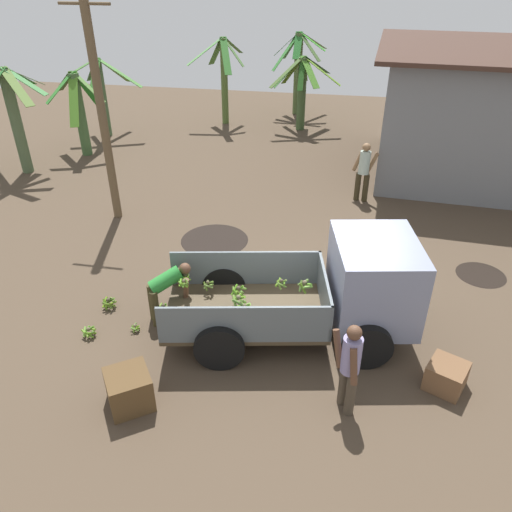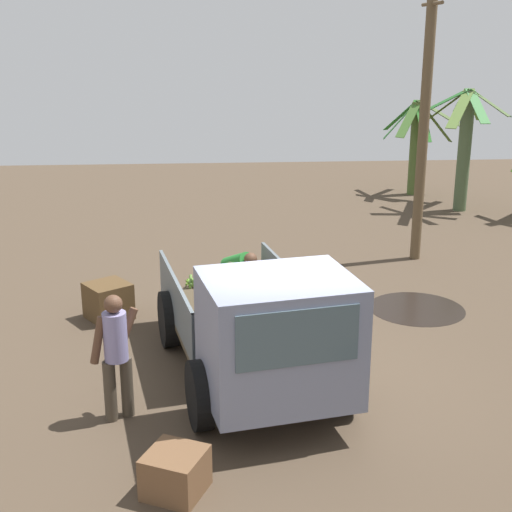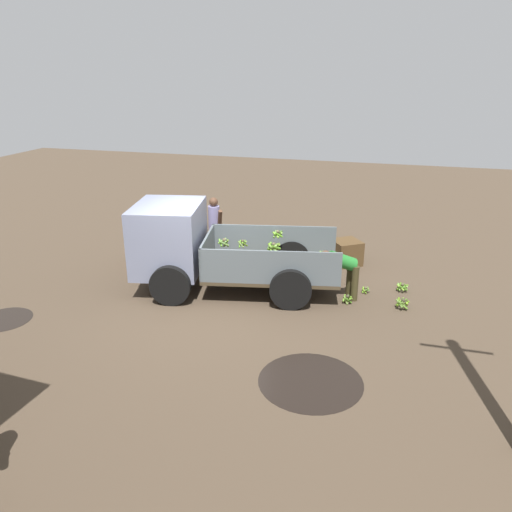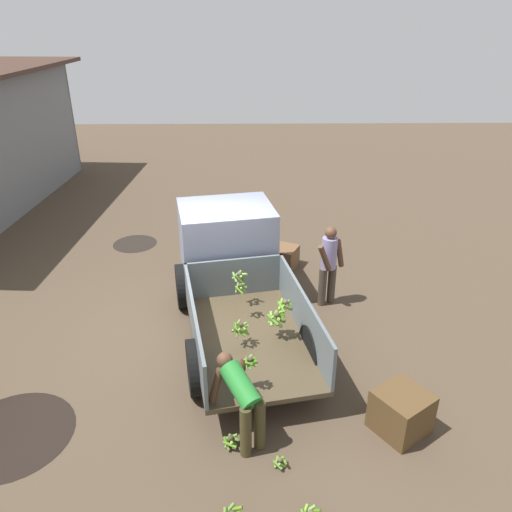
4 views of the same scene
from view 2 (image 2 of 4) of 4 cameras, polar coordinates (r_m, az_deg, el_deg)
ground at (r=9.89m, az=2.93°, el=-10.57°), size 36.00×36.00×0.00m
mud_patch_0 at (r=12.89m, az=12.72°, el=-4.12°), size 1.68×1.68×0.01m
cargo_truck at (r=9.01m, az=0.87°, el=-6.30°), size 4.71×2.69×1.92m
utility_pole at (r=15.17m, az=13.29°, el=10.25°), size 1.22×0.21×5.64m
banana_palm_3 at (r=21.87m, az=12.66°, el=8.71°), size 2.18×2.19×2.80m
banana_palm_5 at (r=20.08m, az=16.35°, el=8.47°), size 2.72×2.41×3.27m
person_foreground_visitor at (r=8.97m, az=-11.15°, el=-7.46°), size 0.53×0.62×1.64m
person_worker_loading at (r=12.21m, az=-1.59°, el=-1.30°), size 0.90×0.83×1.17m
banana_bunch_on_ground_0 at (r=12.57m, az=-0.92°, el=-3.68°), size 0.22×0.22×0.20m
banana_bunch_on_ground_1 at (r=13.61m, az=-5.14°, el=-2.08°), size 0.27×0.27×0.21m
banana_bunch_on_ground_2 at (r=12.88m, az=-3.84°, el=-3.34°), size 0.19×0.19×0.16m
banana_bunch_on_ground_3 at (r=13.62m, az=-1.41°, el=-1.93°), size 0.29×0.31×0.24m
wooden_crate_0 at (r=12.33m, az=-11.74°, el=-3.54°), size 0.92×0.92×0.62m
wooden_crate_1 at (r=7.83m, az=-6.47°, el=-16.84°), size 0.78×0.78×0.47m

